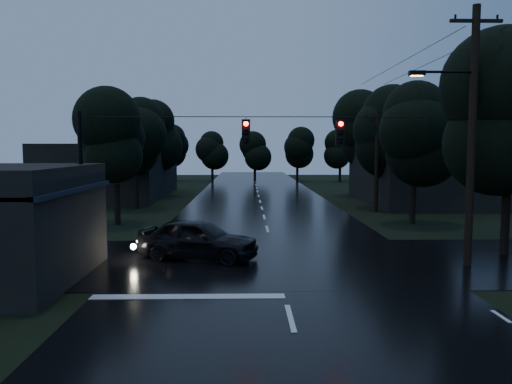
{
  "coord_description": "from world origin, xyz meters",
  "views": [
    {
      "loc": [
        -1.19,
        -8.12,
        4.59
      ],
      "look_at": [
        -0.74,
        15.19,
        2.56
      ],
      "focal_mm": 35.0,
      "sensor_mm": 36.0,
      "label": 1
    }
  ],
  "objects": [
    {
      "name": "utility_pole_far",
      "position": [
        8.3,
        28.0,
        3.88
      ],
      "size": [
        2.0,
        0.3,
        7.5
      ],
      "color": "black",
      "rests_on": "ground"
    },
    {
      "name": "main_road",
      "position": [
        0.0,
        30.0,
        0.0
      ],
      "size": [
        12.0,
        120.0,
        0.02
      ],
      "primitive_type": "cube",
      "color": "black",
      "rests_on": "ground"
    },
    {
      "name": "tree_right_b",
      "position": [
        9.6,
        30.0,
        5.99
      ],
      "size": [
        4.48,
        4.48,
        9.44
      ],
      "color": "black",
      "rests_on": "ground"
    },
    {
      "name": "car",
      "position": [
        -3.2,
        12.37,
        0.86
      ],
      "size": [
        5.4,
        3.43,
        1.71
      ],
      "primitive_type": "imported",
      "rotation": [
        0.0,
        0.0,
        1.27
      ],
      "color": "black",
      "rests_on": "ground"
    },
    {
      "name": "tree_left_b",
      "position": [
        -9.6,
        30.0,
        5.62
      ],
      "size": [
        4.2,
        4.2,
        8.85
      ],
      "color": "black",
      "rests_on": "ground"
    },
    {
      "name": "tree_corner_near",
      "position": [
        10.0,
        13.0,
        5.99
      ],
      "size": [
        4.48,
        4.48,
        9.44
      ],
      "color": "black",
      "rests_on": "ground"
    },
    {
      "name": "utility_pole_main",
      "position": [
        7.41,
        11.0,
        5.26
      ],
      "size": [
        3.5,
        0.3,
        10.0
      ],
      "color": "black",
      "rests_on": "ground"
    },
    {
      "name": "cross_street",
      "position": [
        0.0,
        12.0,
        0.0
      ],
      "size": [
        60.0,
        9.0,
        0.02
      ],
      "primitive_type": "cube",
      "color": "black",
      "rests_on": "ground"
    },
    {
      "name": "anchor_pole_left",
      "position": [
        -7.5,
        11.0,
        3.0
      ],
      "size": [
        0.18,
        0.18,
        6.0
      ],
      "primitive_type": "cylinder",
      "color": "black",
      "rests_on": "ground"
    },
    {
      "name": "tree_left_c",
      "position": [
        -10.2,
        40.0,
        5.99
      ],
      "size": [
        4.48,
        4.48,
        9.44
      ],
      "color": "black",
      "rests_on": "ground"
    },
    {
      "name": "building_far_right",
      "position": [
        14.0,
        34.0,
        2.2
      ],
      "size": [
        10.0,
        14.0,
        4.4
      ],
      "primitive_type": "cube",
      "color": "black",
      "rests_on": "ground"
    },
    {
      "name": "tree_right_c",
      "position": [
        10.2,
        40.0,
        6.37
      ],
      "size": [
        4.76,
        4.76,
        10.03
      ],
      "color": "black",
      "rests_on": "ground"
    },
    {
      "name": "span_signals",
      "position": [
        0.56,
        10.99,
        5.24
      ],
      "size": [
        15.0,
        0.37,
        1.12
      ],
      "color": "black",
      "rests_on": "ground"
    },
    {
      "name": "tree_left_a",
      "position": [
        -9.0,
        22.0,
        5.24
      ],
      "size": [
        3.92,
        3.92,
        8.26
      ],
      "color": "black",
      "rests_on": "ground"
    },
    {
      "name": "tree_right_a",
      "position": [
        9.0,
        22.0,
        5.62
      ],
      "size": [
        4.2,
        4.2,
        8.85
      ],
      "color": "black",
      "rests_on": "ground"
    },
    {
      "name": "building_far_left",
      "position": [
        -14.0,
        40.0,
        2.5
      ],
      "size": [
        10.0,
        16.0,
        5.0
      ],
      "primitive_type": "cube",
      "color": "black",
      "rests_on": "ground"
    }
  ]
}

